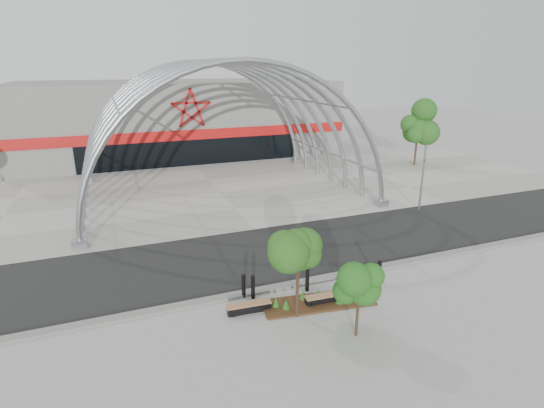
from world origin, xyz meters
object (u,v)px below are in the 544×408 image
Objects in this scene: signal_pole at (423,177)px; bollard_2 at (307,280)px; street_tree_0 at (298,251)px; street_tree_1 at (360,281)px; bench_1 at (326,299)px; bench_0 at (249,308)px.

signal_pole is 4.30× the size of bollard_2.
street_tree_1 is (1.58, -1.96, -0.61)m from street_tree_0.
bench_1 is at bearing -144.32° from signal_pole.
bench_1 is (1.62, 0.48, -2.72)m from street_tree_0.
street_tree_0 is at bearing -146.26° from signal_pole.
bench_0 is at bearing 137.77° from street_tree_1.
street_tree_1 is at bearing -42.23° from bench_0.
bench_1 is (3.33, -0.54, 0.01)m from bench_0.
street_tree_0 is 3.20m from bench_1.
street_tree_0 is at bearing -126.87° from bollard_2.
street_tree_1 is at bearing -91.03° from bench_1.
bollard_2 is at bearing -149.13° from signal_pole.
street_tree_0 is at bearing 128.80° from street_tree_1.
bollard_2 is (-0.28, 3.68, -1.77)m from street_tree_1.
bench_0 is at bearing 170.85° from bench_1.
street_tree_0 reaches higher than bench_0.
street_tree_0 reaches higher than bollard_2.
signal_pole reaches higher than street_tree_0.
bench_1 is 1.33m from bollard_2.
street_tree_1 is at bearing -85.63° from bollard_2.
bench_0 is (-15.26, -8.03, -2.23)m from signal_pole.
signal_pole is 17.39m from bench_0.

